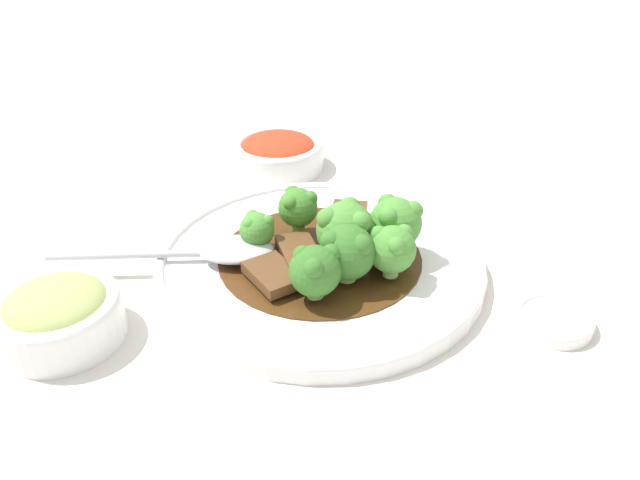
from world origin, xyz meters
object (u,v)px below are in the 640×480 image
Objects in this scene: broccoli_floret_1 at (318,270)px; broccoli_floret_4 at (392,248)px; broccoli_floret_2 at (346,229)px; sauce_dish at (554,319)px; beef_strip_0 at (273,275)px; beef_strip_1 at (372,233)px; beef_strip_3 at (299,253)px; side_bowl_appetizer at (58,314)px; beef_strip_2 at (347,221)px; broccoli_floret_6 at (298,207)px; side_bowl_kimchi at (278,152)px; main_plate at (320,261)px; broccoli_floret_0 at (257,229)px; broccoli_floret_3 at (396,222)px; serving_spoon at (223,250)px; broccoli_floret_5 at (348,251)px.

broccoli_floret_1 is 0.98× the size of broccoli_floret_4.
sauce_dish is at bearing -18.78° from broccoli_floret_2.
beef_strip_0 is 0.08m from broccoli_floret_2.
broccoli_floret_1 is at bearing -150.53° from broccoli_floret_4.
beef_strip_3 is at bearing -150.97° from beef_strip_1.
side_bowl_appetizer is at bearing -163.44° from broccoli_floret_4.
beef_strip_1 is 0.76× the size of beef_strip_2.
broccoli_floret_6 is at bearing 134.26° from broccoli_floret_2.
side_bowl_kimchi is (-0.04, 0.19, -0.03)m from broccoli_floret_6.
broccoli_floret_0 is at bearing 174.31° from main_plate.
broccoli_floret_3 is (0.13, 0.00, 0.01)m from broccoli_floret_0.
broccoli_floret_0 is at bearing 112.48° from beef_strip_0.
sauce_dish is at bearing -48.04° from side_bowl_kimchi.
side_bowl_kimchi is at bearing 101.38° from beef_strip_3.
broccoli_floret_0 reaches higher than beef_strip_0.
broccoli_floret_2 is at bearing -45.74° from broccoli_floret_6.
serving_spoon reaches higher than beef_strip_3.
beef_strip_0 is 0.09m from broccoli_floret_6.
broccoli_floret_3 is at bearing 10.80° from beef_strip_3.
beef_strip_2 is (0.06, 0.10, 0.00)m from beef_strip_0.
beef_strip_1 is at bearing 28.86° from side_bowl_appetizer.
serving_spoon is 0.24m from side_bowl_kimchi.
broccoli_floret_5 reaches higher than beef_strip_1.
serving_spoon is (-0.16, -0.02, -0.03)m from broccoli_floret_3.
broccoli_floret_0 reaches higher than side_bowl_kimchi.
serving_spoon is (-0.14, -0.04, -0.00)m from beef_strip_1.
serving_spoon is 3.27× the size of sauce_dish.
broccoli_floret_0 is at bearing 163.51° from sauce_dish.
beef_strip_1 is 1.11× the size of broccoli_floret_4.
broccoli_floret_2 is (0.06, 0.03, 0.03)m from beef_strip_0.
broccoli_floret_5 reaches higher than beef_strip_0.
beef_strip_2 is 1.50× the size of broccoli_floret_6.
broccoli_floret_0 is 0.09m from broccoli_floret_2.
broccoli_floret_6 is 0.26m from sauce_dish.
broccoli_floret_6 reaches higher than broccoli_floret_0.
broccoli_floret_2 reaches higher than broccoli_floret_1.
broccoli_floret_2 is (0.04, -0.00, 0.03)m from beef_strip_3.
broccoli_floret_6 is at bearing 141.95° from broccoli_floret_4.
broccoli_floret_6 is 0.47× the size of side_bowl_appetizer.
broccoli_floret_0 reaches higher than side_bowl_appetizer.
broccoli_floret_0 is 0.10m from broccoli_floret_1.
beef_strip_2 is 1.09× the size of sauce_dish.
beef_strip_3 is (-0.04, -0.06, 0.00)m from beef_strip_2.
beef_strip_0 is at bearing 173.80° from sauce_dish.
broccoli_floret_2 is at bearing 69.21° from broccoli_floret_1.
broccoli_floret_4 is at bearing -14.45° from beef_strip_3.
broccoli_floret_1 is 0.85× the size of broccoli_floret_3.
broccoli_floret_4 reaches higher than side_bowl_appetizer.
main_plate is 4.80× the size of beef_strip_0.
broccoli_floret_5 reaches higher than broccoli_floret_1.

